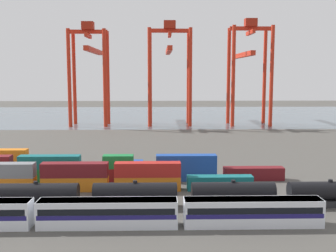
{
  "coord_description": "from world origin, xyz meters",
  "views": [
    {
      "loc": [
        13.07,
        -78.96,
        21.22
      ],
      "look_at": [
        15.63,
        29.69,
        7.47
      ],
      "focal_mm": 43.81,
      "sensor_mm": 36.0,
      "label": 1
    }
  ],
  "objects_px": {
    "gantry_crane_west": "(90,62)",
    "gantry_crane_east": "(248,62)",
    "freight_tank_row": "(233,194)",
    "shipping_container_7": "(220,183)",
    "shipping_container_5": "(148,183)",
    "shipping_container_20": "(0,167)",
    "shipping_container_14": "(118,174)",
    "passenger_train": "(108,212)",
    "gantry_crane_central": "(169,62)"
  },
  "relations": [
    {
      "from": "shipping_container_14",
      "to": "gantry_crane_east",
      "type": "bearing_deg",
      "value": 63.87
    },
    {
      "from": "shipping_container_20",
      "to": "gantry_crane_west",
      "type": "bearing_deg",
      "value": 86.26
    },
    {
      "from": "passenger_train",
      "to": "gantry_crane_east",
      "type": "distance_m",
      "value": 129.65
    },
    {
      "from": "passenger_train",
      "to": "freight_tank_row",
      "type": "bearing_deg",
      "value": 23.55
    },
    {
      "from": "passenger_train",
      "to": "gantry_crane_west",
      "type": "bearing_deg",
      "value": 100.2
    },
    {
      "from": "shipping_container_20",
      "to": "gantry_crane_east",
      "type": "bearing_deg",
      "value": 50.25
    },
    {
      "from": "shipping_container_14",
      "to": "shipping_container_5",
      "type": "bearing_deg",
      "value": -48.81
    },
    {
      "from": "passenger_train",
      "to": "shipping_container_20",
      "type": "distance_m",
      "value": 42.09
    },
    {
      "from": "shipping_container_7",
      "to": "shipping_container_20",
      "type": "distance_m",
      "value": 47.73
    },
    {
      "from": "shipping_container_5",
      "to": "shipping_container_20",
      "type": "bearing_deg",
      "value": 156.81
    },
    {
      "from": "shipping_container_20",
      "to": "gantry_crane_west",
      "type": "xyz_separation_m",
      "value": [
        5.72,
        87.62,
        25.04
      ]
    },
    {
      "from": "shipping_container_20",
      "to": "gantry_crane_east",
      "type": "xyz_separation_m",
      "value": [
        72.39,
        87.04,
        25.13
      ]
    },
    {
      "from": "freight_tank_row",
      "to": "shipping_container_20",
      "type": "distance_m",
      "value": 52.05
    },
    {
      "from": "gantry_crane_central",
      "to": "gantry_crane_west",
      "type": "bearing_deg",
      "value": 179.09
    },
    {
      "from": "shipping_container_5",
      "to": "gantry_crane_east",
      "type": "height_order",
      "value": "gantry_crane_east"
    },
    {
      "from": "shipping_container_14",
      "to": "shipping_container_20",
      "type": "height_order",
      "value": "same"
    },
    {
      "from": "gantry_crane_west",
      "to": "gantry_crane_east",
      "type": "relative_size",
      "value": 0.97
    },
    {
      "from": "shipping_container_20",
      "to": "gantry_crane_east",
      "type": "relative_size",
      "value": 0.28
    },
    {
      "from": "gantry_crane_east",
      "to": "shipping_container_7",
      "type": "bearing_deg",
      "value": -104.83
    },
    {
      "from": "passenger_train",
      "to": "gantry_crane_east",
      "type": "bearing_deg",
      "value": 69.25
    },
    {
      "from": "passenger_train",
      "to": "freight_tank_row",
      "type": "xyz_separation_m",
      "value": [
        19.05,
        8.3,
        -0.06
      ]
    },
    {
      "from": "shipping_container_7",
      "to": "shipping_container_5",
      "type": "bearing_deg",
      "value": 180.0
    },
    {
      "from": "passenger_train",
      "to": "shipping_container_14",
      "type": "bearing_deg",
      "value": 92.21
    },
    {
      "from": "gantry_crane_central",
      "to": "shipping_container_5",
      "type": "bearing_deg",
      "value": -93.8
    },
    {
      "from": "shipping_container_7",
      "to": "gantry_crane_east",
      "type": "bearing_deg",
      "value": 75.17
    },
    {
      "from": "freight_tank_row",
      "to": "shipping_container_20",
      "type": "height_order",
      "value": "freight_tank_row"
    },
    {
      "from": "shipping_container_7",
      "to": "shipping_container_14",
      "type": "relative_size",
      "value": 2.0
    },
    {
      "from": "shipping_container_14",
      "to": "gantry_crane_central",
      "type": "relative_size",
      "value": 0.14
    },
    {
      "from": "shipping_container_5",
      "to": "gantry_crane_west",
      "type": "relative_size",
      "value": 0.29
    },
    {
      "from": "passenger_train",
      "to": "shipping_container_5",
      "type": "distance_m",
      "value": 18.91
    },
    {
      "from": "gantry_crane_west",
      "to": "shipping_container_7",
      "type": "bearing_deg",
      "value": -68.51
    },
    {
      "from": "freight_tank_row",
      "to": "shipping_container_14",
      "type": "relative_size",
      "value": 12.62
    },
    {
      "from": "shipping_container_5",
      "to": "shipping_container_14",
      "type": "xyz_separation_m",
      "value": [
        -6.06,
        6.93,
        0.0
      ]
    },
    {
      "from": "freight_tank_row",
      "to": "shipping_container_7",
      "type": "bearing_deg",
      "value": 93.7
    },
    {
      "from": "shipping_container_7",
      "to": "shipping_container_14",
      "type": "bearing_deg",
      "value": 160.33
    },
    {
      "from": "gantry_crane_central",
      "to": "passenger_train",
      "type": "bearing_deg",
      "value": -95.65
    },
    {
      "from": "shipping_container_7",
      "to": "shipping_container_20",
      "type": "height_order",
      "value": "same"
    },
    {
      "from": "shipping_container_5",
      "to": "gantry_crane_east",
      "type": "relative_size",
      "value": 0.28
    },
    {
      "from": "passenger_train",
      "to": "shipping_container_20",
      "type": "xyz_separation_m",
      "value": [
        -27.26,
        32.05,
        -0.84
      ]
    },
    {
      "from": "shipping_container_7",
      "to": "gantry_crane_central",
      "type": "bearing_deg",
      "value": 93.75
    },
    {
      "from": "shipping_container_7",
      "to": "gantry_crane_east",
      "type": "distance_m",
      "value": 107.36
    },
    {
      "from": "shipping_container_7",
      "to": "passenger_train",
      "type": "bearing_deg",
      "value": -135.34
    },
    {
      "from": "shipping_container_20",
      "to": "gantry_crane_central",
      "type": "xyz_separation_m",
      "value": [
        39.05,
        87.09,
        25.22
      ]
    },
    {
      "from": "passenger_train",
      "to": "gantry_crane_east",
      "type": "height_order",
      "value": "gantry_crane_east"
    },
    {
      "from": "gantry_crane_west",
      "to": "gantry_crane_east",
      "type": "xyz_separation_m",
      "value": [
        66.67,
        -0.59,
        0.09
      ]
    },
    {
      "from": "gantry_crane_west",
      "to": "shipping_container_5",
      "type": "bearing_deg",
      "value": -75.29
    },
    {
      "from": "shipping_container_14",
      "to": "shipping_container_20",
      "type": "relative_size",
      "value": 0.5
    },
    {
      "from": "freight_tank_row",
      "to": "gantry_crane_west",
      "type": "bearing_deg",
      "value": 110.03
    },
    {
      "from": "shipping_container_5",
      "to": "shipping_container_20",
      "type": "distance_m",
      "value": 35.2
    },
    {
      "from": "shipping_container_5",
      "to": "shipping_container_7",
      "type": "xyz_separation_m",
      "value": [
        13.32,
        0.0,
        0.0
      ]
    }
  ]
}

